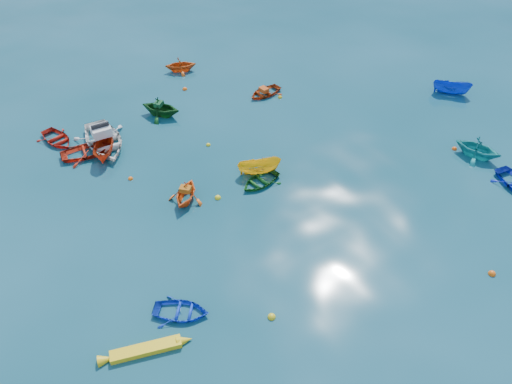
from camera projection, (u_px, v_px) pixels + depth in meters
ground at (310, 250)px, 25.95m from camera, size 160.00×160.00×0.00m
dinghy_blue_sw at (182, 314)px, 23.04m from camera, size 3.19×3.11×0.54m
dinghy_orange_w at (186, 200)px, 28.85m from camera, size 3.20×3.19×1.28m
sampan_yellow_mid at (259, 173)px, 30.70m from camera, size 2.87×2.05×1.04m
dinghy_green_e at (260, 183)px, 29.96m from camera, size 2.86×2.22×0.55m
dinghy_cyan_se at (475, 156)px, 31.95m from camera, size 3.24×3.48×1.49m
dinghy_red_nw at (88, 154)px, 32.11m from camera, size 3.69×2.93×0.69m
sampan_orange_n at (106, 155)px, 32.06m from camera, size 2.43×3.12×1.14m
dinghy_green_n at (162, 115)px, 35.52m from camera, size 3.65×3.73×1.49m
dinghy_red_ne at (265, 94)px, 37.64m from camera, size 2.91×2.23×0.56m
sampan_blue_far at (450, 93)px, 37.75m from camera, size 2.62×2.82×1.08m
dinghy_red_far at (58, 141)px, 33.14m from camera, size 2.60×3.23×0.60m
dinghy_orange_far at (181, 71)px, 40.38m from camera, size 3.11×2.94×1.29m
kayak_yellow at (146, 351)px, 21.62m from camera, size 3.74×1.72×0.38m
motorboat_white at (105, 145)px, 32.82m from camera, size 3.84×5.05×1.58m
tarp_orange_a at (185, 189)px, 28.36m from camera, size 0.77×0.78×0.30m
tarp_green_b at (159, 104)px, 34.94m from camera, size 0.80×0.77×0.31m
tarp_orange_b at (264, 90)px, 37.30m from camera, size 0.57×0.71×0.32m
buoy_ye_a at (272, 317)px, 22.90m from camera, size 0.38×0.38×0.38m
buoy_or_b at (492, 274)px, 24.78m from camera, size 0.38×0.38×0.38m
buoy_or_c at (131, 179)px, 30.25m from camera, size 0.30×0.30×0.30m
buoy_ye_c at (208, 145)px, 32.82m from camera, size 0.31×0.31×0.31m
buoy_or_d at (454, 149)px, 32.50m from camera, size 0.33×0.33×0.33m
buoy_ye_d at (218, 198)px, 28.96m from camera, size 0.37×0.37×0.37m
buoy_or_e at (185, 90)px, 38.17m from camera, size 0.37×0.37×0.37m
buoy_ye_e at (280, 98)px, 37.29m from camera, size 0.32×0.32×0.32m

